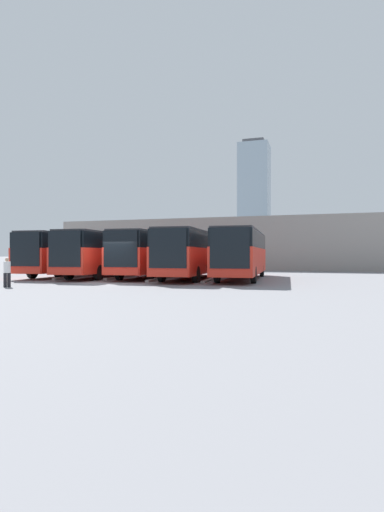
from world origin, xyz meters
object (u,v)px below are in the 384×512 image
at_px(bus_3, 108,253).
at_px(bus_4, 74,253).
at_px(bus_2, 153,253).
at_px(pedestrian, 7,271).
at_px(bus_1, 193,253).
at_px(bus_0, 242,253).

relative_size(bus_3, bus_4, 1.00).
distance_m(bus_2, bus_4, 6.88).
bearing_deg(pedestrian, bus_4, -131.26).
xyz_separation_m(bus_1, pedestrian, (7.09, 9.93, -1.02)).
xyz_separation_m(bus_1, bus_3, (6.87, -0.16, 0.00)).
distance_m(bus_0, bus_2, 6.89).
bearing_deg(bus_4, bus_2, 177.66).
relative_size(bus_0, bus_1, 1.00).
height_order(bus_3, pedestrian, bus_3).
bearing_deg(bus_3, bus_0, 177.34).
bearing_deg(bus_4, bus_1, 171.90).
bearing_deg(bus_0, pedestrian, 40.37).
bearing_deg(bus_3, bus_4, -13.11).
bearing_deg(bus_2, bus_0, 171.76).
bearing_deg(pedestrian, bus_0, 166.46).
height_order(bus_0, bus_4, same).
relative_size(bus_1, pedestrian, 8.00).
bearing_deg(bus_1, pedestrian, 50.27).
xyz_separation_m(bus_3, pedestrian, (0.21, 10.09, -1.02)).
bearing_deg(pedestrian, bus_1, 176.36).
height_order(bus_4, pedestrian, bus_4).
relative_size(bus_0, bus_2, 1.00).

